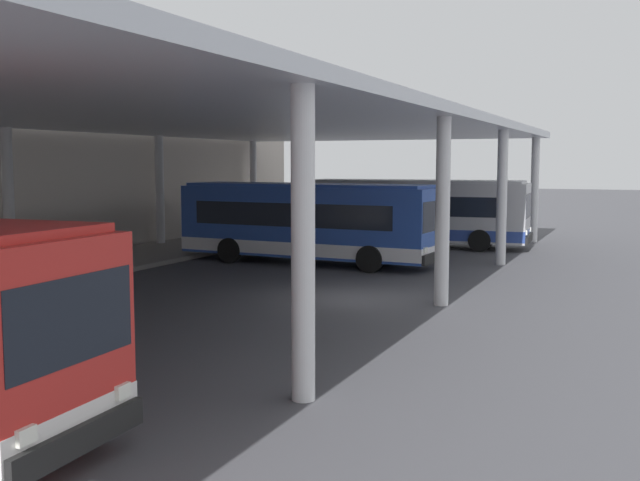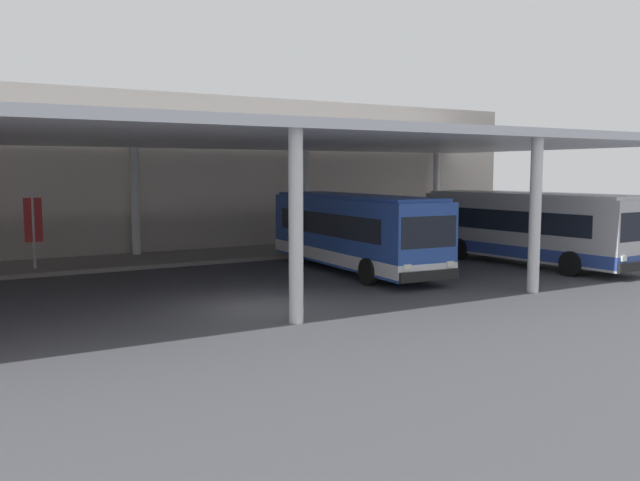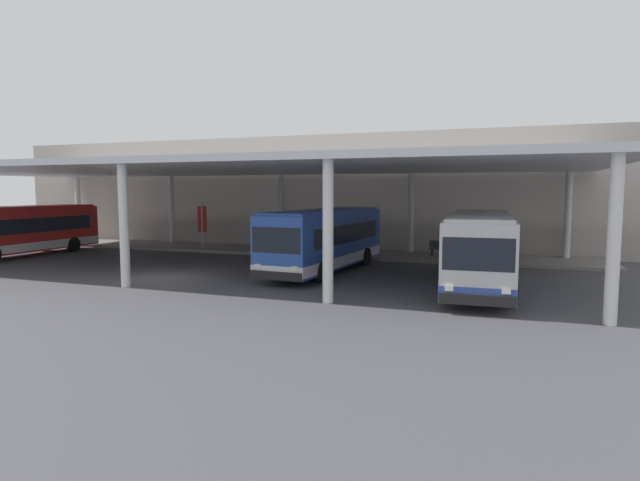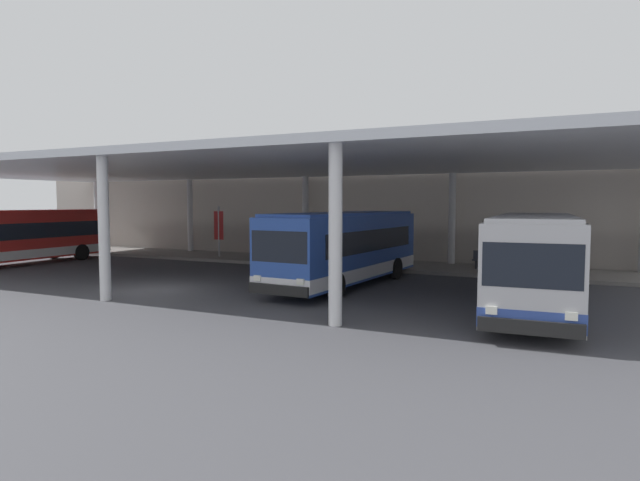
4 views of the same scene
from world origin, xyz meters
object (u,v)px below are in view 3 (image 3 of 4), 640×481
(bus_nearest_bay, at_px, (23,230))
(trash_bin, at_px, (502,250))
(banner_sign, at_px, (202,222))
(bus_middle_bay, at_px, (480,250))
(bus_second_bay, at_px, (325,239))
(bench_waiting, at_px, (444,248))

(bus_nearest_bay, height_order, trash_bin, bus_nearest_bay)
(banner_sign, bearing_deg, bus_middle_bay, -23.97)
(bus_second_bay, bearing_deg, banner_sign, 151.01)
(bus_nearest_bay, relative_size, bus_middle_bay, 1.00)
(bus_second_bay, distance_m, bench_waiting, 8.86)
(bus_middle_bay, xyz_separation_m, bench_waiting, (-2.68, 9.40, -0.99))
(bus_middle_bay, distance_m, bench_waiting, 9.82)
(bus_nearest_bay, distance_m, bus_second_bay, 20.08)
(bus_second_bay, xyz_separation_m, banner_sign, (-11.42, 6.32, 0.32))
(bus_second_bay, relative_size, bus_middle_bay, 1.00)
(bus_second_bay, xyz_separation_m, bench_waiting, (5.07, 7.20, -0.99))
(bus_middle_bay, xyz_separation_m, trash_bin, (0.66, 9.27, -0.98))
(trash_bin, height_order, banner_sign, banner_sign)
(bus_nearest_bay, xyz_separation_m, bus_second_bay, (20.07, 0.69, 0.00))
(bench_waiting, xyz_separation_m, trash_bin, (3.34, -0.13, 0.01))
(bus_middle_bay, bearing_deg, bus_second_bay, 164.17)
(bus_nearest_bay, bearing_deg, banner_sign, 39.03)
(bus_second_bay, bearing_deg, bus_middle_bay, -15.83)
(bus_second_bay, bearing_deg, trash_bin, 40.07)
(bus_middle_bay, relative_size, banner_sign, 3.33)
(bench_waiting, bearing_deg, bus_second_bay, -125.13)
(bus_second_bay, height_order, banner_sign, banner_sign)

